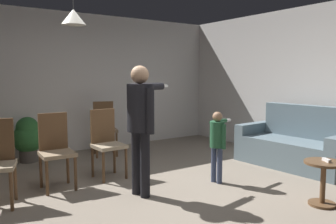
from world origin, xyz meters
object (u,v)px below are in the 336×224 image
person_child (217,139)px  dining_chair_by_counter (104,126)px  dining_chair_centre_back (56,148)px  dining_chair_spare (107,140)px  person_adult (141,116)px  couch_floral (295,146)px  spare_remote_on_table (326,160)px  side_table_by_couch (323,178)px  potted_plant_corner (28,137)px

person_child → dining_chair_by_counter: 2.53m
dining_chair_by_counter → dining_chair_centre_back: same height
person_child → dining_chair_centre_back: bearing=-126.9°
dining_chair_by_counter → dining_chair_spare: same height
person_adult → dining_chair_by_counter: (0.53, 2.30, -0.46)m
person_child → dining_chair_by_counter: person_child is taller
couch_floral → spare_remote_on_table: bearing=132.2°
side_table_by_couch → person_adult: person_adult is taller
couch_floral → dining_chair_by_counter: (-2.27, 2.54, 0.21)m
couch_floral → spare_remote_on_table: (-1.23, -1.27, 0.21)m
person_child → dining_chair_centre_back: size_ratio=1.00×
side_table_by_couch → dining_chair_centre_back: dining_chair_centre_back is taller
person_adult → dining_chair_by_counter: 2.41m
dining_chair_centre_back → person_adult: bearing=134.2°
side_table_by_couch → person_adult: 2.26m
dining_chair_centre_back → potted_plant_corner: (0.01, 1.65, -0.11)m
person_child → dining_chair_centre_back: person_child is taller
couch_floral → potted_plant_corner: bearing=48.4°
person_adult → dining_chair_spare: size_ratio=1.62×
side_table_by_couch → dining_chair_spare: dining_chair_spare is taller
person_child → dining_chair_by_counter: bearing=-174.5°
dining_chair_centre_back → dining_chair_by_counter: bearing=-130.7°
couch_floral → dining_chair_centre_back: (-3.60, 1.13, 0.21)m
side_table_by_couch → person_child: size_ratio=0.52×
spare_remote_on_table → person_child: bearing=108.4°
side_table_by_couch → potted_plant_corner: 4.67m
couch_floral → dining_chair_spare: size_ratio=1.85×
person_adult → potted_plant_corner: size_ratio=2.07×
person_adult → potted_plant_corner: person_adult is taller
side_table_by_couch → dining_chair_centre_back: (-2.36, 2.38, 0.22)m
potted_plant_corner → dining_chair_by_counter: bearing=-10.7°
person_adult → dining_chair_by_counter: person_adult is taller
potted_plant_corner → person_adult: bearing=-72.8°
couch_floral → potted_plant_corner: size_ratio=2.36×
person_child → couch_floral: bearing=79.3°
person_adult → spare_remote_on_table: 2.23m
dining_chair_spare → spare_remote_on_table: dining_chair_spare is taller
couch_floral → dining_chair_by_counter: bearing=38.1°
couch_floral → dining_chair_spare: (-2.83, 1.20, 0.21)m
dining_chair_centre_back → potted_plant_corner: bearing=-87.5°
person_adult → potted_plant_corner: bearing=-172.5°
side_table_by_couch → dining_chair_centre_back: bearing=134.7°
person_adult → potted_plant_corner: (-0.79, 2.55, -0.57)m
person_adult → person_child: bearing=72.2°
spare_remote_on_table → dining_chair_by_counter: bearing=105.4°
dining_chair_centre_back → dining_chair_spare: bearing=-171.9°
couch_floral → side_table_by_couch: size_ratio=3.56×
couch_floral → dining_chair_centre_back: size_ratio=1.85×
dining_chair_by_counter → spare_remote_on_table: dining_chair_by_counter is taller
person_child → potted_plant_corner: 3.33m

